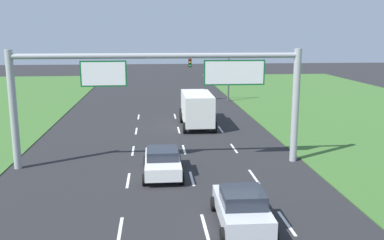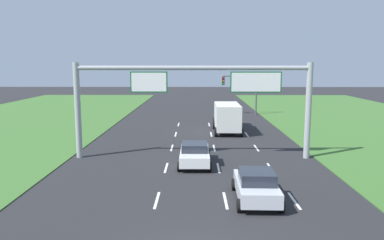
{
  "view_description": "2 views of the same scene",
  "coord_description": "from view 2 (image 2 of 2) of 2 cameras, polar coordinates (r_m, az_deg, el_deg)",
  "views": [
    {
      "loc": [
        -0.29,
        -10.44,
        7.94
      ],
      "look_at": [
        2.25,
        17.43,
        2.19
      ],
      "focal_mm": 40.0,
      "sensor_mm": 36.0,
      "label": 1
    },
    {
      "loc": [
        0.24,
        -12.25,
        6.9
      ],
      "look_at": [
        -0.08,
        17.88,
        2.35
      ],
      "focal_mm": 35.0,
      "sensor_mm": 36.0,
      "label": 2
    }
  ],
  "objects": [
    {
      "name": "lane_dashes_slip",
      "position": [
        20.14,
        15.3,
        -11.76
      ],
      "size": [
        0.14,
        50.4,
        0.01
      ],
      "color": "white",
      "rests_on": "ground_plane"
    },
    {
      "name": "box_truck",
      "position": [
        38.64,
        5.28,
        0.68
      ],
      "size": [
        2.74,
        7.65,
        2.91
      ],
      "rotation": [
        0.0,
        0.0,
        -0.01
      ],
      "color": "silver",
      "rests_on": "ground_plane"
    },
    {
      "name": "car_lead_silver",
      "position": [
        19.47,
        9.75,
        -9.79
      ],
      "size": [
        2.26,
        4.25,
        1.61
      ],
      "rotation": [
        0.0,
        0.0,
        -0.02
      ],
      "color": "silver",
      "rests_on": "ground_plane"
    },
    {
      "name": "lane_dashes_inner_left",
      "position": [
        19.61,
        -5.37,
        -12.05
      ],
      "size": [
        0.14,
        50.4,
        0.01
      ],
      "color": "white",
      "rests_on": "ground_plane"
    },
    {
      "name": "car_far_ahead",
      "position": [
        25.81,
        0.4,
        -5.14
      ],
      "size": [
        2.23,
        4.5,
        1.52
      ],
      "rotation": [
        0.0,
        0.0,
        -0.0
      ],
      "color": "white",
      "rests_on": "ground_plane"
    },
    {
      "name": "traffic_light_mast",
      "position": [
        51.22,
        7.65,
        5.11
      ],
      "size": [
        4.76,
        0.49,
        5.6
      ],
      "color": "#47494F",
      "rests_on": "ground_plane"
    },
    {
      "name": "lane_dashes_inner_right",
      "position": [
        19.57,
        5.11,
        -12.09
      ],
      "size": [
        0.14,
        50.4,
        0.01
      ],
      "color": "white",
      "rests_on": "ground_plane"
    },
    {
      "name": "sign_gantry",
      "position": [
        27.08,
        0.7,
        4.34
      ],
      "size": [
        17.24,
        0.44,
        7.0
      ],
      "color": "#9EA0A5",
      "rests_on": "ground_plane"
    }
  ]
}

